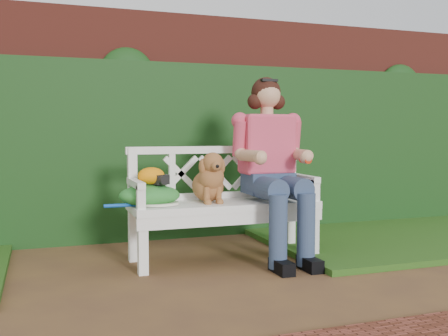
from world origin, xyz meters
name	(u,v)px	position (x,y,z in m)	size (l,w,h in m)	color
ground	(179,289)	(0.00, 0.00, 0.00)	(60.00, 60.00, 0.00)	#523523
brick_wall	(130,126)	(0.00, 1.90, 1.10)	(10.00, 0.30, 2.20)	maroon
ivy_hedge	(134,152)	(0.00, 1.68, 0.85)	(10.00, 0.18, 1.70)	#153B13
grass_right	(394,236)	(2.40, 0.90, 0.03)	(2.60, 2.00, 0.05)	#154010
garden_bench	(224,231)	(0.54, 0.64, 0.24)	(1.58, 0.60, 0.48)	white
seated_woman	(269,166)	(0.93, 0.62, 0.75)	(0.64, 0.85, 1.51)	#D44C48
dog	(209,177)	(0.41, 0.64, 0.68)	(0.27, 0.37, 0.41)	olive
tennis_racket	(155,204)	(-0.04, 0.58, 0.49)	(0.59, 0.25, 0.03)	silver
green_bag	(150,195)	(-0.07, 0.63, 0.56)	(0.47, 0.36, 0.16)	#1A6B27
camera_item	(161,179)	(0.01, 0.60, 0.68)	(0.11, 0.09, 0.08)	black
baseball_glove	(151,176)	(-0.05, 0.62, 0.70)	(0.21, 0.15, 0.13)	orange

